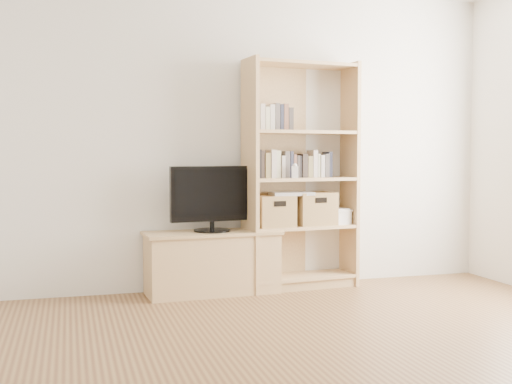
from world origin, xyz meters
name	(u,v)px	position (x,y,z in m)	size (l,w,h in m)	color
floor	(379,384)	(0.00, 0.00, 0.00)	(4.50, 5.00, 0.01)	brown
back_wall	(246,138)	(0.00, 2.50, 1.30)	(4.50, 0.02, 2.60)	silver
tv_stand	(212,264)	(-0.35, 2.30, 0.25)	(1.08, 0.40, 0.49)	tan
bookshelf	(301,175)	(0.44, 2.33, 0.98)	(0.98, 0.35, 1.96)	tan
television	(212,198)	(-0.35, 2.30, 0.79)	(0.70, 0.05, 0.55)	black
books_row_mid	(300,164)	(0.44, 2.35, 1.07)	(0.85, 0.17, 0.23)	#3A3330
books_row_upper	(277,119)	(0.22, 2.33, 1.46)	(0.37, 0.14, 0.20)	#3A3330
baby_monitor	(295,172)	(0.34, 2.21, 1.01)	(0.05, 0.03, 0.10)	white
basket_left	(273,211)	(0.18, 2.29, 0.68)	(0.32, 0.26, 0.26)	olive
basket_right	(313,208)	(0.56, 2.33, 0.69)	(0.34, 0.28, 0.28)	olive
laptop	(291,193)	(0.34, 2.30, 0.82)	(0.35, 0.25, 0.03)	silver
magazine_stack	(335,217)	(0.78, 2.35, 0.60)	(0.17, 0.25, 0.12)	silver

